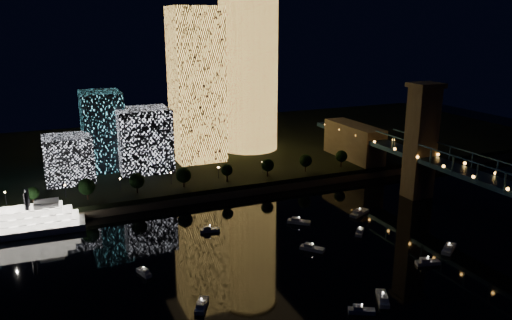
# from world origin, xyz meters

# --- Properties ---
(ground) EXTENTS (520.00, 520.00, 0.00)m
(ground) POSITION_xyz_m (0.00, 0.00, 0.00)
(ground) COLOR black
(ground) RESTS_ON ground
(far_bank) EXTENTS (420.00, 160.00, 5.00)m
(far_bank) POSITION_xyz_m (0.00, 160.00, 2.50)
(far_bank) COLOR black
(far_bank) RESTS_ON ground
(seawall) EXTENTS (420.00, 6.00, 3.00)m
(seawall) POSITION_xyz_m (0.00, 82.00, 1.50)
(seawall) COLOR #6B5E4C
(seawall) RESTS_ON ground
(tower_cylindrical) EXTENTS (34.00, 34.00, 89.34)m
(tower_cylindrical) POSITION_xyz_m (22.53, 141.57, 49.79)
(tower_cylindrical) COLOR #E7AB4A
(tower_cylindrical) RESTS_ON far_bank
(tower_rectangular) EXTENTS (24.17, 24.17, 76.91)m
(tower_rectangular) POSITION_xyz_m (-10.41, 131.01, 43.45)
(tower_rectangular) COLOR #E7AB4A
(tower_rectangular) RESTS_ON far_bank
(midrise_blocks) EXTENTS (98.10, 38.68, 37.44)m
(midrise_blocks) POSITION_xyz_m (-66.51, 124.61, 20.14)
(midrise_blocks) COLOR silver
(midrise_blocks) RESTS_ON far_bank
(truss_bridge) EXTENTS (13.00, 266.00, 50.00)m
(truss_bridge) POSITION_xyz_m (65.00, 3.72, 16.25)
(truss_bridge) COLOR navy
(truss_bridge) RESTS_ON ground
(riverboat) EXTENTS (55.00, 14.14, 16.42)m
(riverboat) POSITION_xyz_m (-100.35, 74.50, 4.21)
(riverboat) COLOR silver
(riverboat) RESTS_ON ground
(motorboats) EXTENTS (104.63, 76.38, 2.78)m
(motorboats) POSITION_xyz_m (-3.00, 12.99, 0.81)
(motorboats) COLOR silver
(motorboats) RESTS_ON ground
(esplanade_trees) EXTENTS (165.48, 6.80, 8.90)m
(esplanade_trees) POSITION_xyz_m (-27.66, 88.00, 10.47)
(esplanade_trees) COLOR black
(esplanade_trees) RESTS_ON far_bank
(street_lamps) EXTENTS (132.70, 0.70, 5.65)m
(street_lamps) POSITION_xyz_m (-34.00, 94.00, 9.02)
(street_lamps) COLOR black
(street_lamps) RESTS_ON far_bank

